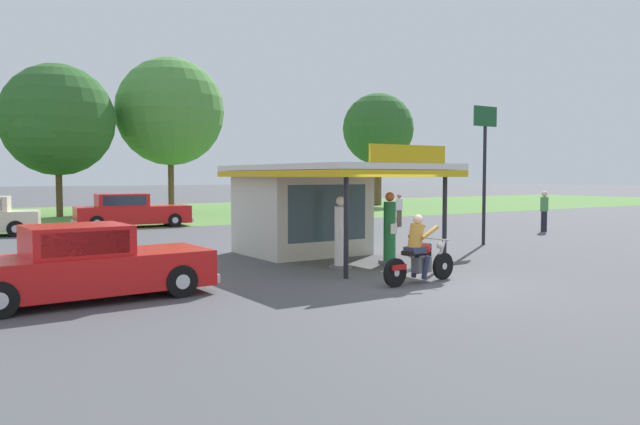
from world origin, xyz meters
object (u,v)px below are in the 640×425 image
(parked_car_second_row_spare, at_px, (293,206))
(roadside_pole_sign, at_px, (485,151))
(motorcycle_with_rider, at_px, (419,255))
(parked_car_back_row_centre, at_px, (131,212))
(bystander_standing_back_lot, at_px, (399,210))
(spare_tire_stack, at_px, (422,250))
(gas_pump_offside, at_px, (390,231))
(bystander_leaning_by_kiosk, at_px, (283,216))
(gas_pump_nearside, at_px, (341,236))
(featured_classic_sedan, at_px, (84,267))
(bystander_strolling_foreground, at_px, (544,210))

(parked_car_second_row_spare, bearing_deg, roadside_pole_sign, -95.14)
(motorcycle_with_rider, xyz_separation_m, parked_car_back_row_centre, (-1.01, 19.20, 0.08))
(bystander_standing_back_lot, height_order, spare_tire_stack, bystander_standing_back_lot)
(gas_pump_offside, distance_m, bystander_leaning_by_kiosk, 9.55)
(gas_pump_nearside, bearing_deg, motorcycle_with_rider, -85.15)
(parked_car_back_row_centre, height_order, roadside_pole_sign, roadside_pole_sign)
(parked_car_second_row_spare, height_order, bystander_leaning_by_kiosk, parked_car_second_row_spare)
(parked_car_back_row_centre, distance_m, roadside_pole_sign, 16.96)
(motorcycle_with_rider, bearing_deg, parked_car_back_row_centre, 93.00)
(parked_car_back_row_centre, bearing_deg, bystander_standing_back_lot, -31.07)
(motorcycle_with_rider, bearing_deg, featured_classic_sedan, 162.38)
(gas_pump_nearside, relative_size, bystander_strolling_foreground, 1.08)
(parked_car_second_row_spare, distance_m, spare_tire_stack, 17.56)
(roadside_pole_sign, bearing_deg, motorcycle_with_rider, -147.55)
(gas_pump_offside, height_order, parked_car_back_row_centre, gas_pump_offside)
(motorcycle_with_rider, xyz_separation_m, featured_classic_sedan, (-6.88, 2.18, 0.02))
(gas_pump_nearside, relative_size, spare_tire_stack, 3.21)
(gas_pump_offside, height_order, featured_classic_sedan, gas_pump_offside)
(parked_car_back_row_centre, distance_m, bystander_standing_back_lot, 12.96)
(parked_car_second_row_spare, bearing_deg, parked_car_back_row_centre, -173.03)
(gas_pump_nearside, bearing_deg, featured_classic_sedan, -174.95)
(bystander_strolling_foreground, relative_size, roadside_pole_sign, 0.36)
(gas_pump_offside, height_order, roadside_pole_sign, roadside_pole_sign)
(parked_car_second_row_spare, relative_size, bystander_leaning_by_kiosk, 3.61)
(parked_car_back_row_centre, bearing_deg, motorcycle_with_rider, -87.00)
(featured_classic_sedan, height_order, roadside_pole_sign, roadside_pole_sign)
(gas_pump_offside, bearing_deg, parked_car_back_row_centre, 98.43)
(featured_classic_sedan, xyz_separation_m, parked_car_back_row_centre, (5.87, 17.02, 0.07))
(bystander_strolling_foreground, relative_size, bystander_standing_back_lot, 1.13)
(motorcycle_with_rider, bearing_deg, roadside_pole_sign, 32.45)
(bystander_strolling_foreground, bearing_deg, bystander_standing_back_lot, 122.01)
(featured_classic_sedan, xyz_separation_m, bystander_leaning_by_kiosk, (10.23, 9.94, 0.10))
(featured_classic_sedan, bearing_deg, motorcycle_with_rider, -17.62)
(bystander_leaning_by_kiosk, bearing_deg, spare_tire_stack, -89.32)
(motorcycle_with_rider, distance_m, bystander_standing_back_lot, 16.08)
(gas_pump_offside, height_order, bystander_standing_back_lot, gas_pump_offside)
(bystander_standing_back_lot, xyz_separation_m, roadside_pole_sign, (-2.77, -7.85, 2.52))
(featured_classic_sedan, xyz_separation_m, parked_car_second_row_spare, (15.62, 18.21, 0.06))
(gas_pump_offside, relative_size, roadside_pole_sign, 0.41)
(gas_pump_nearside, xyz_separation_m, motorcycle_with_rider, (0.24, -2.77, -0.23))
(gas_pump_offside, relative_size, spare_tire_stack, 3.35)
(gas_pump_nearside, height_order, featured_classic_sedan, gas_pump_nearside)
(bystander_standing_back_lot, bearing_deg, roadside_pole_sign, -109.41)
(bystander_leaning_by_kiosk, bearing_deg, gas_pump_nearside, -110.97)
(featured_classic_sedan, bearing_deg, roadside_pole_sign, 9.88)
(spare_tire_stack, bearing_deg, roadside_pole_sign, 14.47)
(gas_pump_nearside, height_order, roadside_pole_sign, roadside_pole_sign)
(gas_pump_nearside, height_order, bystander_standing_back_lot, gas_pump_nearside)
(parked_car_second_row_spare, distance_m, roadside_pole_sign, 16.01)
(featured_classic_sedan, relative_size, spare_tire_stack, 8.58)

